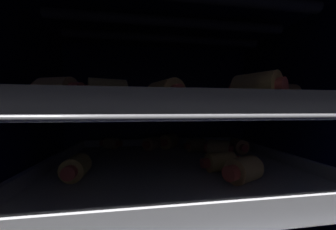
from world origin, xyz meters
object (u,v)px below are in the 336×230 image
object	(u,v)px
pig_in_blanket_lower_3	(219,149)
pig_in_blanket_upper_0	(173,101)
pig_in_blanket_lower_5	(76,167)
pig_in_blanket_upper_8	(117,100)
pig_in_blanket_lower_2	(169,141)
oven_rack_upper	(173,113)
pig_in_blanket_upper_2	(215,98)
pig_in_blanket_upper_4	(170,99)
oven_rack_lower	(173,171)
pig_in_blanket_lower_6	(221,162)
pig_in_blanket_upper_7	(165,93)
heating_element	(173,22)
baking_tray_upper	(173,109)
baking_tray_lower	(173,165)
pig_in_blanket_lower_4	(196,145)
pig_in_blanket_lower_8	(239,146)
pig_in_blanket_upper_1	(282,95)
pig_in_blanket_upper_3	(177,99)
pig_in_blanket_lower_7	(152,143)
pig_in_blanket_upper_9	(49,94)
pig_in_blanket_upper_6	(88,101)
pig_in_blanket_lower_1	(111,143)
pig_in_blanket_upper_10	(58,91)
pig_in_blanket_lower_0	(244,169)

from	to	relation	value
pig_in_blanket_lower_3	pig_in_blanket_upper_0	bearing A→B (deg)	132.65
pig_in_blanket_lower_5	pig_in_blanket_upper_8	world-z (taller)	pig_in_blanket_upper_8
pig_in_blanket_lower_2	oven_rack_upper	xyz separation A→B (cm)	(-1.30, -12.55, 6.84)
pig_in_blanket_upper_2	pig_in_blanket_upper_4	xyz separation A→B (cm)	(-7.60, 4.70, 0.03)
oven_rack_lower	pig_in_blanket_lower_2	world-z (taller)	pig_in_blanket_lower_2
pig_in_blanket_lower_6	pig_in_blanket_upper_7	distance (cm)	15.39
pig_in_blanket_upper_2	pig_in_blanket_upper_7	world-z (taller)	pig_in_blanket_upper_2
pig_in_blanket_lower_3	heating_element	bearing A→B (deg)	-166.32
heating_element	baking_tray_upper	world-z (taller)	heating_element
baking_tray_lower	pig_in_blanket_lower_4	world-z (taller)	pig_in_blanket_lower_4
oven_rack_upper	pig_in_blanket_upper_2	world-z (taller)	pig_in_blanket_upper_2
pig_in_blanket_lower_8	oven_rack_lower	bearing A→B (deg)	-160.68
baking_tray_upper	pig_in_blanket_upper_2	xyz separation A→B (cm)	(8.02, 1.14, 1.86)
oven_rack_lower	pig_in_blanket_lower_5	bearing A→B (deg)	-159.67
pig_in_blanket_lower_4	pig_in_blanket_upper_1	distance (cm)	19.91
pig_in_blanket_lower_5	pig_in_blanket_upper_3	world-z (taller)	pig_in_blanket_upper_3
heating_element	pig_in_blanket_upper_2	distance (cm)	14.89
pig_in_blanket_lower_7	pig_in_blanket_upper_3	world-z (taller)	pig_in_blanket_upper_3
pig_in_blanket_lower_8	pig_in_blanket_lower_2	bearing A→B (deg)	152.06
oven_rack_lower	baking_tray_lower	world-z (taller)	baking_tray_lower
pig_in_blanket_upper_8	pig_in_blanket_upper_9	xyz separation A→B (cm)	(-6.40, -12.02, 0.16)
pig_in_blanket_upper_3	pig_in_blanket_lower_2	bearing A→B (deg)	86.41
heating_element	oven_rack_lower	size ratio (longest dim) A/B	0.84
pig_in_blanket_upper_4	heating_element	bearing A→B (deg)	-94.21
baking_tray_lower	pig_in_blanket_upper_3	distance (cm)	11.27
pig_in_blanket_lower_8	pig_in_blanket_upper_8	world-z (taller)	pig_in_blanket_upper_8
pig_in_blanket_lower_3	pig_in_blanket_lower_5	bearing A→B (deg)	-162.27
pig_in_blanket_upper_6	pig_in_blanket_upper_9	bearing A→B (deg)	-91.95
oven_rack_upper	pig_in_blanket_upper_7	distance (cm)	13.32
pig_in_blanket_lower_8	pig_in_blanket_upper_8	size ratio (longest dim) A/B	0.79
pig_in_blanket_lower_6	pig_in_blanket_upper_3	world-z (taller)	pig_in_blanket_upper_3
pig_in_blanket_lower_1	pig_in_blanket_upper_3	distance (cm)	21.94
pig_in_blanket_lower_3	pig_in_blanket_lower_5	size ratio (longest dim) A/B	1.01
pig_in_blanket_upper_8	pig_in_blanket_upper_0	bearing A→B (deg)	23.30
heating_element	pig_in_blanket_upper_1	distance (cm)	20.46
pig_in_blanket_lower_4	pig_in_blanket_upper_1	world-z (taller)	pig_in_blanket_upper_1
pig_in_blanket_lower_3	pig_in_blanket_upper_2	size ratio (longest dim) A/B	0.90
pig_in_blanket_upper_6	pig_in_blanket_upper_0	bearing A→B (deg)	6.27
pig_in_blanket_upper_2	pig_in_blanket_upper_10	bearing A→B (deg)	-145.84
pig_in_blanket_lower_0	pig_in_blanket_upper_10	bearing A→B (deg)	-169.97
pig_in_blanket_lower_2	pig_in_blanket_lower_7	distance (cm)	4.16
pig_in_blanket_lower_5	pig_in_blanket_upper_0	distance (cm)	23.87
pig_in_blanket_lower_7	pig_in_blanket_upper_0	bearing A→B (deg)	-16.68
pig_in_blanket_upper_3	pig_in_blanket_upper_7	world-z (taller)	pig_in_blanket_upper_3
heating_element	pig_in_blanket_lower_8	size ratio (longest dim) A/B	8.31
pig_in_blanket_upper_8	pig_in_blanket_upper_6	bearing A→B (deg)	152.26
pig_in_blanket_lower_2	pig_in_blanket_lower_3	xyz separation A→B (cm)	(7.90, -10.31, 0.01)
oven_rack_upper	pig_in_blanket_lower_8	bearing A→B (deg)	19.32
pig_in_blanket_lower_7	pig_in_blanket_upper_4	xyz separation A→B (cm)	(3.15, -5.65, 9.74)
pig_in_blanket_upper_3	pig_in_blanket_upper_6	bearing A→B (deg)	149.65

